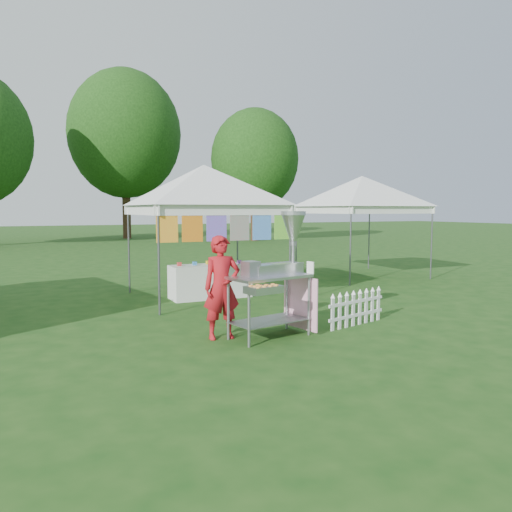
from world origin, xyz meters
TOP-DOWN VIEW (x-y plane):
  - ground at (0.00, 0.00)m, footprint 120.00×120.00m
  - canopy_main at (0.00, 3.49)m, footprint 4.24×4.24m
  - canopy_right at (5.50, 5.00)m, footprint 4.24×4.24m
  - tree_mid at (3.00, 28.00)m, footprint 7.60×7.60m
  - tree_right at (10.00, 22.00)m, footprint 5.60×5.60m
  - donut_cart at (-0.08, -0.27)m, footprint 1.45×1.22m
  - vendor at (-0.98, -0.04)m, footprint 0.61×0.42m
  - picket_fence at (1.45, -0.22)m, footprint 1.40×0.40m
  - display_table at (0.11, 3.44)m, footprint 1.80×0.70m

SIDE VIEW (x-z plane):
  - ground at x=0.00m, z-range 0.00..0.00m
  - picket_fence at x=1.45m, z-range 0.01..0.57m
  - display_table at x=0.11m, z-range 0.00..0.76m
  - vendor at x=-0.98m, z-range 0.00..1.61m
  - donut_cart at x=-0.08m, z-range 0.18..2.15m
  - canopy_main at x=0.00m, z-range 1.26..4.71m
  - canopy_right at x=5.50m, z-range 1.27..4.72m
  - tree_right at x=10.00m, z-range 0.97..9.39m
  - tree_mid at x=3.00m, z-range 1.38..12.90m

